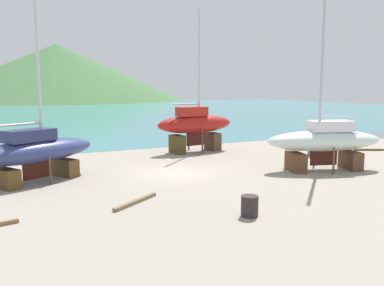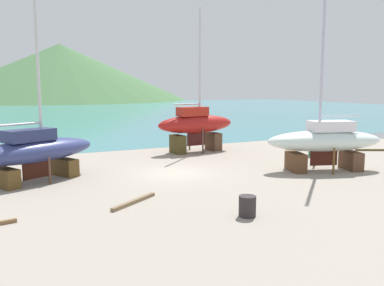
{
  "view_description": "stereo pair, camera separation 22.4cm",
  "coord_description": "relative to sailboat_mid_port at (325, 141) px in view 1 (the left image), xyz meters",
  "views": [
    {
      "loc": [
        -9.21,
        -21.1,
        4.96
      ],
      "look_at": [
        1.87,
        1.57,
        1.44
      ],
      "focal_mm": 38.33,
      "sensor_mm": 36.0,
      "label": 1
    },
    {
      "loc": [
        -9.0,
        -21.19,
        4.96
      ],
      "look_at": [
        1.87,
        1.57,
        1.44
      ],
      "focal_mm": 38.33,
      "sensor_mm": 36.0,
      "label": 2
    }
  ],
  "objects": [
    {
      "name": "sailboat_mid_port",
      "position": [
        0.0,
        0.0,
        0.0
      ],
      "size": [
        7.3,
        4.16,
        12.71
      ],
      "rotation": [
        0.0,
        0.0,
        2.84
      ],
      "color": "brown",
      "rests_on": "ground"
    },
    {
      "name": "worker",
      "position": [
        2.73,
        4.19,
        -0.9
      ],
      "size": [
        0.32,
        0.48,
        1.66
      ],
      "rotation": [
        0.0,
        0.0,
        2.94
      ],
      "color": "#306C43",
      "rests_on": "ground"
    },
    {
      "name": "headland_hill",
      "position": [
        4.25,
        137.03,
        -1.76
      ],
      "size": [
        179.78,
        179.78,
        39.87
      ],
      "primitive_type": "cone",
      "color": "#446C40",
      "rests_on": "ground"
    },
    {
      "name": "barrel_by_slipway",
      "position": [
        -8.91,
        -5.4,
        -1.36
      ],
      "size": [
        0.87,
        0.87,
        0.8
      ],
      "primitive_type": "cylinder",
      "rotation": [
        0.0,
        0.0,
        0.41
      ],
      "color": "#30282A",
      "rests_on": "ground"
    },
    {
      "name": "ground_plane",
      "position": [
        -8.36,
        0.5,
        -1.76
      ],
      "size": [
        47.98,
        47.98,
        0.0
      ],
      "primitive_type": "plane",
      "color": "gray"
    },
    {
      "name": "timber_short_cross",
      "position": [
        -12.29,
        -1.81,
        -1.69
      ],
      "size": [
        2.43,
        1.79,
        0.15
      ],
      "primitive_type": "cube",
      "rotation": [
        0.0,
        0.0,
        0.61
      ],
      "color": "#7B6247",
      "rests_on": "ground"
    },
    {
      "name": "sailboat_large_starboard",
      "position": [
        -3.84,
        9.46,
        0.27
      ],
      "size": [
        6.42,
        2.32,
        10.64
      ],
      "rotation": [
        0.0,
        0.0,
        0.08
      ],
      "color": "brown",
      "rests_on": "ground"
    },
    {
      "name": "timber_plank_far",
      "position": [
        8.47,
        4.02,
        -1.69
      ],
      "size": [
        2.08,
        1.14,
        0.15
      ],
      "primitive_type": "cube",
      "rotation": [
        0.0,
        0.0,
        2.67
      ],
      "color": "brown",
      "rests_on": "ground"
    },
    {
      "name": "barrel_rust_mid",
      "position": [
        3.59,
        7.35,
        -1.45
      ],
      "size": [
        1.01,
        1.01,
        0.61
      ],
      "primitive_type": "cylinder",
      "rotation": [
        1.57,
        0.0,
        3.91
      ],
      "color": "brown",
      "rests_on": "ground"
    },
    {
      "name": "sea_water",
      "position": [
        -8.36,
        61.84,
        -1.76
      ],
      "size": [
        171.18,
        98.69,
        0.01
      ],
      "primitive_type": "cube",
      "color": "teal",
      "rests_on": "ground"
    },
    {
      "name": "sailboat_small_center",
      "position": [
        -15.64,
        4.29,
        -0.12
      ],
      "size": [
        7.04,
        4.97,
        12.46
      ],
      "rotation": [
        0.0,
        0.0,
        0.48
      ],
      "color": "brown",
      "rests_on": "ground"
    }
  ]
}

